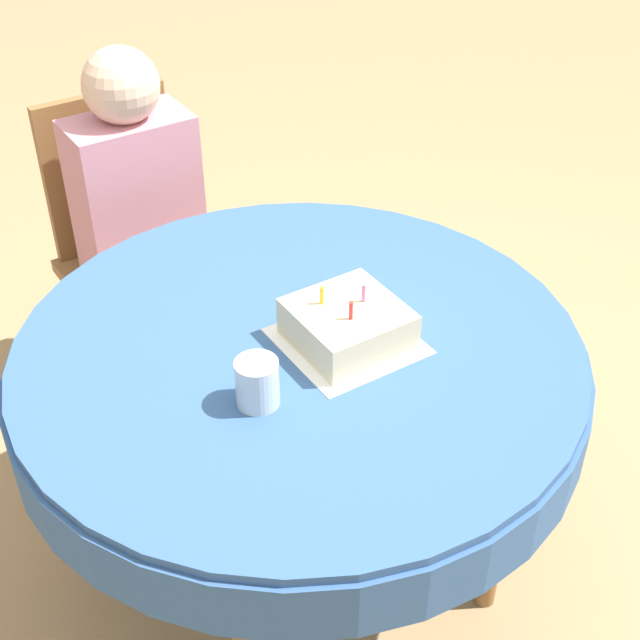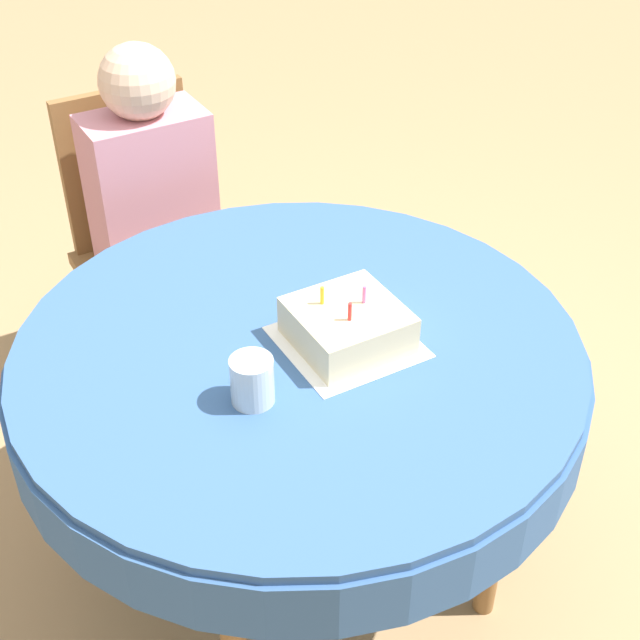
{
  "view_description": "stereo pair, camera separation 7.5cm",
  "coord_description": "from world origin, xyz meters",
  "px_view_note": "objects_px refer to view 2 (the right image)",
  "views": [
    {
      "loc": [
        -0.74,
        -1.24,
        1.86
      ],
      "look_at": [
        0.04,
        -0.02,
        0.77
      ],
      "focal_mm": 50.0,
      "sensor_mm": 36.0,
      "label": 1
    },
    {
      "loc": [
        -0.68,
        -1.28,
        1.86
      ],
      "look_at": [
        0.04,
        -0.02,
        0.77
      ],
      "focal_mm": 50.0,
      "sensor_mm": 36.0,
      "label": 2
    }
  ],
  "objects_px": {
    "birthday_cake": "(347,325)",
    "chair": "(150,240)",
    "person": "(156,203)",
    "drinking_glass": "(252,381)"
  },
  "relations": [
    {
      "from": "chair",
      "to": "drinking_glass",
      "type": "distance_m",
      "value": 1.09
    },
    {
      "from": "chair",
      "to": "person",
      "type": "bearing_deg",
      "value": -90.0
    },
    {
      "from": "birthday_cake",
      "to": "chair",
      "type": "bearing_deg",
      "value": 95.05
    },
    {
      "from": "chair",
      "to": "birthday_cake",
      "type": "relative_size",
      "value": 4.27
    },
    {
      "from": "person",
      "to": "birthday_cake",
      "type": "height_order",
      "value": "person"
    },
    {
      "from": "birthday_cake",
      "to": "drinking_glass",
      "type": "distance_m",
      "value": 0.26
    },
    {
      "from": "chair",
      "to": "person",
      "type": "relative_size",
      "value": 0.83
    },
    {
      "from": "drinking_glass",
      "to": "birthday_cake",
      "type": "bearing_deg",
      "value": 14.52
    },
    {
      "from": "chair",
      "to": "drinking_glass",
      "type": "xyz_separation_m",
      "value": [
        -0.16,
        -1.04,
        0.29
      ]
    },
    {
      "from": "drinking_glass",
      "to": "person",
      "type": "bearing_deg",
      "value": 80.21
    }
  ]
}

